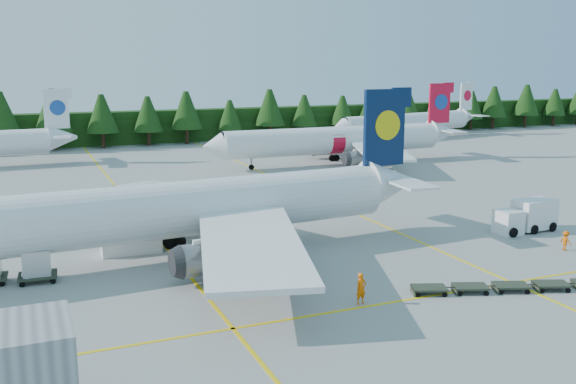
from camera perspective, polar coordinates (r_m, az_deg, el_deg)
name	(u,v)px	position (r m, az deg, el deg)	size (l,w,h in m)	color
ground	(390,268)	(47.89, 9.03, -6.68)	(320.00, 320.00, 0.00)	gray
taxi_stripe_a	(147,224)	(61.24, -12.45, -2.79)	(0.25, 120.00, 0.01)	yellow
taxi_stripe_b	(338,206)	(67.54, 4.46, -1.23)	(0.25, 120.00, 0.01)	yellow
taxi_stripe_cross	(439,295)	(43.20, 13.26, -8.87)	(80.00, 0.25, 0.01)	yellow
treeline_hedge	(159,126)	(123.52, -11.40, 5.74)	(220.00, 4.00, 6.00)	black
airliner_navy	(154,213)	(48.78, -11.82, -1.84)	(43.17, 35.43, 12.55)	white
airliner_red	(330,141)	(94.48, 3.72, 4.55)	(39.97, 32.92, 11.63)	white
airliner_far_right	(403,123)	(126.99, 10.20, 6.09)	(36.41, 10.46, 10.71)	white
airstairs	(130,240)	(52.74, -13.89, -4.16)	(4.60, 6.24, 4.11)	white
service_truck	(525,216)	(60.68, 20.33, -2.03)	(5.90, 2.37, 2.80)	white
dolly_train	(511,285)	(45.03, 19.22, -7.82)	(13.08, 5.41, 0.13)	#303627
uld_pair	(12,264)	(47.66, -23.36, -5.93)	(5.83, 2.89, 1.95)	#303627
crew_a	(361,289)	(40.49, 6.52, -8.53)	(0.73, 0.48, 1.99)	#FF6505
crew_b	(302,265)	(44.77, 1.23, -6.52)	(0.94, 0.73, 1.94)	#E74604
crew_c	(566,241)	(55.97, 23.46, -3.99)	(0.66, 0.45, 1.59)	#D55804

